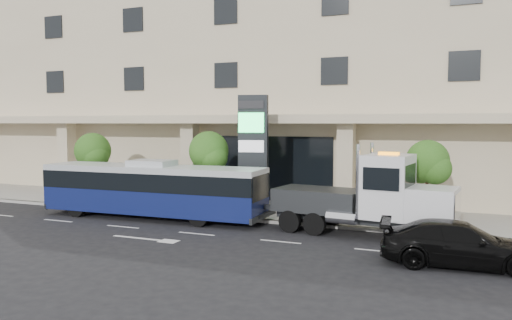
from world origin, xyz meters
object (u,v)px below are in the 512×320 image
(tow_truck, at_px, (370,198))
(black_sedan, at_px, (460,244))
(signage_pylon, at_px, (253,153))
(city_bus, at_px, (152,189))

(tow_truck, bearing_deg, black_sedan, -36.06)
(signage_pylon, bearing_deg, city_bus, -157.68)
(tow_truck, distance_m, black_sedan, 5.11)
(city_bus, height_order, black_sedan, city_bus)
(tow_truck, distance_m, signage_pylon, 7.55)
(tow_truck, height_order, black_sedan, tow_truck)
(city_bus, relative_size, tow_truck, 1.34)
(city_bus, xyz_separation_m, black_sedan, (14.84, -3.42, -0.77))
(black_sedan, height_order, signage_pylon, signage_pylon)
(tow_truck, xyz_separation_m, black_sedan, (3.66, -3.45, -0.90))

